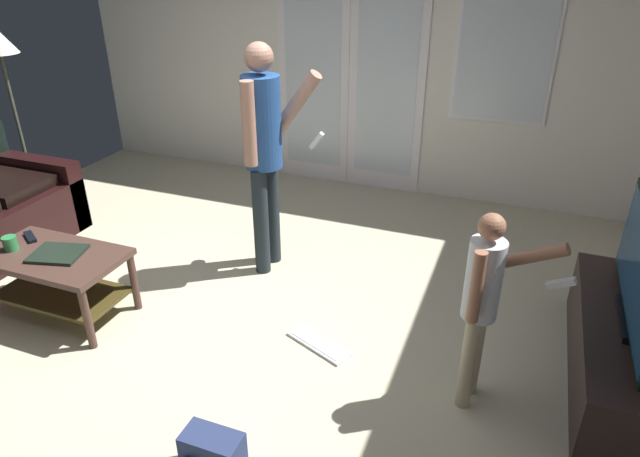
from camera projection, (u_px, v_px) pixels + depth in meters
ground_plane at (205, 328)px, 3.67m from camera, size 5.56×5.51×0.02m
wall_back_with_doors at (348, 50)px, 5.30m from camera, size 5.56×0.09×2.72m
coffee_table at (57, 271)px, 3.65m from camera, size 0.90×0.52×0.46m
tv_stand at (617, 351)px, 3.15m from camera, size 0.45×1.48×0.40m
flat_screen_tv at (640, 273)px, 2.92m from camera, size 0.08×1.25×0.61m
person_adult at (264, 142)px, 3.91m from camera, size 0.52×0.45×1.67m
person_child at (484, 295)px, 2.79m from camera, size 0.51×0.30×1.12m
floor_lamp at (0, 55)px, 4.79m from camera, size 0.32×0.32×1.61m
backpack at (213, 456)px, 2.60m from camera, size 0.28×0.19×0.24m
loose_keyboard at (318, 344)px, 3.49m from camera, size 0.46×0.29×0.02m
laptop_closed at (58, 254)px, 3.58m from camera, size 0.37×0.33×0.02m
cup_near_edge at (10, 243)px, 3.62m from camera, size 0.09×0.09×0.09m
dvd_remote_slim at (30, 237)px, 3.78m from camera, size 0.17×0.13×0.02m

